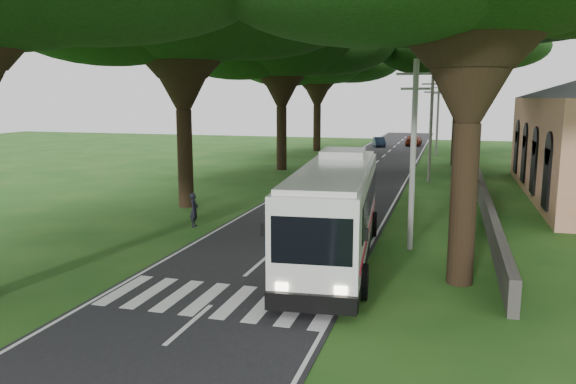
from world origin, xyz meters
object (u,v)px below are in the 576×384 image
object	(u,v)px
pole_mid	(431,127)
distant_car_c	(414,140)
coach_bus	(335,209)
distant_car_a	(340,158)
pedestrian	(194,210)
pole_near	(413,152)
pole_far	(438,118)
distant_car_b	(379,142)

from	to	relation	value
pole_mid	distant_car_c	world-z (taller)	pole_mid
coach_bus	distant_car_a	distance (m)	31.11
distant_car_c	pedestrian	size ratio (longest dim) A/B	2.72
distant_car_a	distant_car_c	world-z (taller)	distant_car_a
coach_bus	pedestrian	size ratio (longest dim) A/B	7.65
pole_mid	coach_bus	world-z (taller)	pole_mid
distant_car_a	coach_bus	bearing A→B (deg)	99.28
distant_car_a	pedestrian	bearing A→B (deg)	83.96
pole_near	pole_far	size ratio (longest dim) A/B	1.00
pole_near	pole_mid	bearing A→B (deg)	90.00
pole_far	distant_car_c	size ratio (longest dim) A/B	1.71
distant_car_b	distant_car_c	size ratio (longest dim) A/B	0.80
pole_near	distant_car_a	distance (m)	29.68
pole_near	pedestrian	size ratio (longest dim) A/B	4.65
distant_car_c	pole_far	bearing A→B (deg)	105.95
distant_car_a	distant_car_c	distance (m)	25.04
distant_car_b	distant_car_c	distance (m)	5.26
coach_bus	pole_mid	bearing A→B (deg)	77.46
pole_mid	coach_bus	bearing A→B (deg)	-97.16
pole_near	distant_car_c	size ratio (longest dim) A/B	1.71
coach_bus	pedestrian	world-z (taller)	coach_bus
pole_mid	distant_car_a	bearing A→B (deg)	135.94
pole_far	pedestrian	distance (m)	40.28
pole_far	distant_car_a	bearing A→B (deg)	-125.82
pole_near	distant_car_b	world-z (taller)	pole_near
pole_far	distant_car_a	world-z (taller)	pole_far
pole_mid	distant_car_b	xyz separation A→B (m)	(-7.45, 29.54, -3.54)
pole_far	distant_car_b	world-z (taller)	pole_far
pole_far	pedestrian	xyz separation A→B (m)	(-10.74, -38.68, -3.32)
pole_mid	pedestrian	distance (m)	21.80
pole_mid	distant_car_a	size ratio (longest dim) A/B	1.91
coach_bus	distant_car_a	bearing A→B (deg)	95.18
pole_mid	distant_car_a	xyz separation A→B (m)	(-8.50, 8.23, -3.44)
distant_car_a	pedestrian	world-z (taller)	pedestrian
coach_bus	distant_car_c	xyz separation A→B (m)	(-0.44, 55.04, -1.35)
pedestrian	pole_mid	bearing A→B (deg)	-41.26
pole_mid	coach_bus	xyz separation A→B (m)	(-2.81, -22.33, -2.12)
pole_far	distant_car_c	distance (m)	13.57
pole_mid	distant_car_b	world-z (taller)	pole_mid
distant_car_c	pedestrian	bearing A→B (deg)	83.32
distant_car_c	distant_car_a	bearing A→B (deg)	79.50
pole_mid	distant_car_c	distance (m)	33.05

